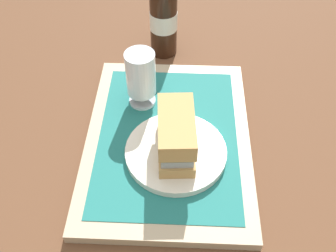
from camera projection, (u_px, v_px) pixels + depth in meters
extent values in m
plane|color=brown|center=(168.00, 143.00, 0.78)|extent=(3.00, 3.00, 0.00)
cube|color=tan|center=(168.00, 139.00, 0.77)|extent=(0.44, 0.32, 0.02)
cube|color=#1E6B66|center=(168.00, 136.00, 0.76)|extent=(0.38, 0.27, 0.00)
cylinder|color=silver|center=(176.00, 152.00, 0.73)|extent=(0.19, 0.19, 0.01)
cube|color=tan|center=(176.00, 146.00, 0.71)|extent=(0.13, 0.07, 0.02)
cube|color=#9EA3A8|center=(176.00, 139.00, 0.70)|extent=(0.12, 0.06, 0.02)
cube|color=silver|center=(176.00, 134.00, 0.69)|extent=(0.11, 0.06, 0.01)
sphere|color=#47932D|center=(175.00, 110.00, 0.72)|extent=(0.04, 0.04, 0.04)
cube|color=tan|center=(176.00, 126.00, 0.67)|extent=(0.13, 0.07, 0.04)
cylinder|color=silver|center=(142.00, 100.00, 0.83)|extent=(0.06, 0.06, 0.01)
cylinder|color=silver|center=(142.00, 95.00, 0.82)|extent=(0.01, 0.01, 0.02)
cylinder|color=silver|center=(141.00, 74.00, 0.77)|extent=(0.06, 0.06, 0.09)
cylinder|color=gold|center=(141.00, 82.00, 0.79)|extent=(0.06, 0.06, 0.05)
cylinder|color=white|center=(140.00, 70.00, 0.76)|extent=(0.05, 0.05, 0.01)
cylinder|color=black|center=(164.00, 23.00, 0.92)|extent=(0.06, 0.06, 0.17)
cylinder|color=silver|center=(163.00, 20.00, 0.91)|extent=(0.07, 0.07, 0.05)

